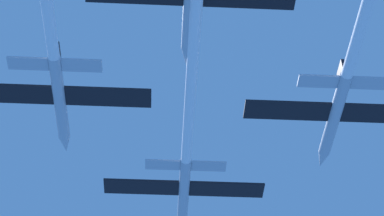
% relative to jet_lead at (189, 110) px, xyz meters
% --- Properties ---
extents(jet_lead, '(19.82, 55.54, 3.28)m').
position_rel_jet_lead_xyz_m(jet_lead, '(0.00, 0.00, 0.00)').
color(jet_lead, '#B2BAC6').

